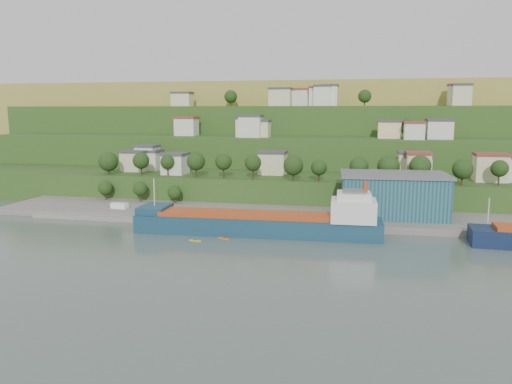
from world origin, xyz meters
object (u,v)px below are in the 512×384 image
(cargo_ship_near, at_px, (265,224))
(kayak_orange, at_px, (224,238))
(warehouse, at_px, (393,194))
(caravan, at_px, (120,207))

(cargo_ship_near, height_order, kayak_orange, cargo_ship_near)
(cargo_ship_near, distance_m, kayak_orange, 11.98)
(cargo_ship_near, bearing_deg, kayak_orange, -145.35)
(warehouse, height_order, caravan, warehouse)
(caravan, xyz_separation_m, kayak_orange, (41.29, -22.60, -2.22))
(caravan, height_order, kayak_orange, caravan)
(caravan, relative_size, kayak_orange, 1.59)
(kayak_orange, bearing_deg, cargo_ship_near, 57.89)
(cargo_ship_near, distance_m, warehouse, 41.63)
(kayak_orange, bearing_deg, caravan, 172.07)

